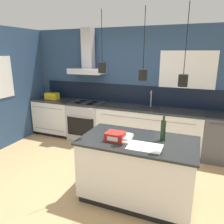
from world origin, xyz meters
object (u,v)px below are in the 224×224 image
at_px(oven_range, 87,121).
at_px(book_stack, 123,138).
at_px(dishwasher, 220,138).
at_px(bottle_on_island, 163,130).
at_px(yellow_toolbox, 52,96).
at_px(red_supply_box, 115,136).

relative_size(oven_range, book_stack, 2.76).
height_order(oven_range, dishwasher, same).
bearing_deg(bottle_on_island, yellow_toolbox, 151.75).
height_order(bottle_on_island, yellow_toolbox, bottle_on_island).
xyz_separation_m(dishwasher, bottle_on_island, (-0.87, -1.64, 0.60)).
bearing_deg(red_supply_box, dishwasher, 52.11).
height_order(oven_range, book_stack, book_stack).
bearing_deg(yellow_toolbox, bottle_on_island, -28.25).
relative_size(bottle_on_island, yellow_toolbox, 1.02).
bearing_deg(dishwasher, yellow_toolbox, 180.00).
height_order(oven_range, red_supply_box, red_supply_box).
height_order(dishwasher, book_stack, book_stack).
distance_m(bottle_on_island, yellow_toolbox, 3.46).
xyz_separation_m(dishwasher, yellow_toolbox, (-3.92, 0.00, 0.54)).
distance_m(red_supply_box, yellow_toolbox, 3.09).
xyz_separation_m(dishwasher, red_supply_box, (-1.46, -1.88, 0.51)).
relative_size(oven_range, yellow_toolbox, 2.68).
bearing_deg(oven_range, bottle_on_island, -38.26).
height_order(red_supply_box, yellow_toolbox, yellow_toolbox).
bearing_deg(book_stack, dishwasher, 52.80).
bearing_deg(dishwasher, oven_range, -179.92).
bearing_deg(dishwasher, book_stack, -127.20).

